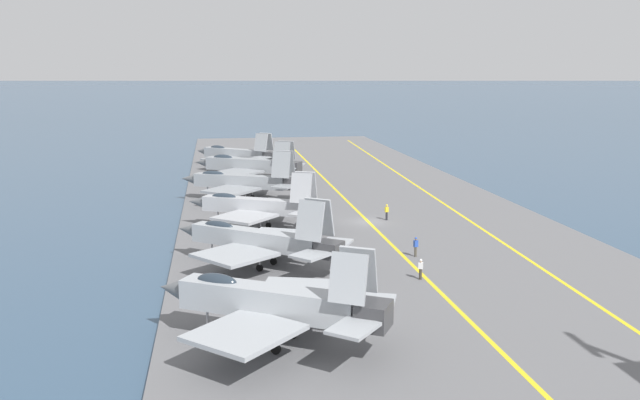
{
  "coord_description": "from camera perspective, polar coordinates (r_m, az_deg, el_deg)",
  "views": [
    {
      "loc": [
        -72.05,
        16.74,
        17.19
      ],
      "look_at": [
        0.74,
        5.35,
        2.9
      ],
      "focal_mm": 38.0,
      "sensor_mm": 36.0,
      "label": 1
    }
  ],
  "objects": [
    {
      "name": "parked_jet_fourth",
      "position": [
        87.74,
        -6.5,
        1.57
      ],
      "size": [
        13.74,
        16.42,
        6.69
      ],
      "color": "gray",
      "rests_on": "carrier_deck"
    },
    {
      "name": "parked_jet_sixth",
      "position": [
        118.24,
        -6.99,
        3.88
      ],
      "size": [
        14.24,
        15.54,
        6.18
      ],
      "color": "#93999E",
      "rests_on": "carrier_deck"
    },
    {
      "name": "parked_jet_fifth",
      "position": [
        102.61,
        -6.06,
        2.96
      ],
      "size": [
        14.09,
        17.0,
        6.37
      ],
      "color": "gray",
      "rests_on": "carrier_deck"
    },
    {
      "name": "deck_stripe_centerline",
      "position": [
        75.85,
        4.09,
        -1.84
      ],
      "size": [
        172.88,
        0.36,
        0.01
      ],
      "primitive_type": "cube",
      "color": "yellow",
      "rests_on": "carrier_deck"
    },
    {
      "name": "crew_yellow_vest",
      "position": [
        76.67,
        5.64,
        -0.96
      ],
      "size": [
        0.32,
        0.42,
        1.82
      ],
      "color": "#232328",
      "rests_on": "carrier_deck"
    },
    {
      "name": "parked_jet_second",
      "position": [
        58.27,
        -5.16,
        -3.34
      ],
      "size": [
        13.65,
        15.47,
        6.44
      ],
      "color": "#9EA3A8",
      "rests_on": "carrier_deck"
    },
    {
      "name": "deck_stripe_foul_line",
      "position": [
        79.17,
        12.19,
        -1.52
      ],
      "size": [
        172.76,
        7.18,
        0.01
      ],
      "primitive_type": "cube",
      "rotation": [
        0.0,
        0.0,
        -0.04
      ],
      "color": "yellow",
      "rests_on": "carrier_deck"
    },
    {
      "name": "crew_blue_vest",
      "position": [
        62.14,
        8.07,
        -3.85
      ],
      "size": [
        0.36,
        0.44,
        1.83
      ],
      "color": "#4C473D",
      "rests_on": "carrier_deck"
    },
    {
      "name": "parked_jet_nearest",
      "position": [
        42.07,
        -4.1,
        -8.56
      ],
      "size": [
        13.65,
        15.3,
        6.56
      ],
      "color": "#9EA3A8",
      "rests_on": "carrier_deck"
    },
    {
      "name": "ground_plane",
      "position": [
        75.94,
        4.08,
        -2.13
      ],
      "size": [
        2000.0,
        2000.0,
        0.0
      ],
      "primitive_type": "plane",
      "color": "#334C66"
    },
    {
      "name": "parked_jet_third",
      "position": [
        71.71,
        -5.24,
        -0.5
      ],
      "size": [
        12.52,
        15.32,
        6.42
      ],
      "color": "#A8AAAF",
      "rests_on": "carrier_deck"
    },
    {
      "name": "carrier_deck",
      "position": [
        75.9,
        4.08,
        -1.99
      ],
      "size": [
        192.09,
        41.62,
        0.4
      ],
      "primitive_type": "cube",
      "color": "slate",
      "rests_on": "ground"
    },
    {
      "name": "crew_white_vest",
      "position": [
        55.61,
        8.47,
        -5.7
      ],
      "size": [
        0.37,
        0.45,
        1.73
      ],
      "color": "#383328",
      "rests_on": "carrier_deck"
    }
  ]
}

